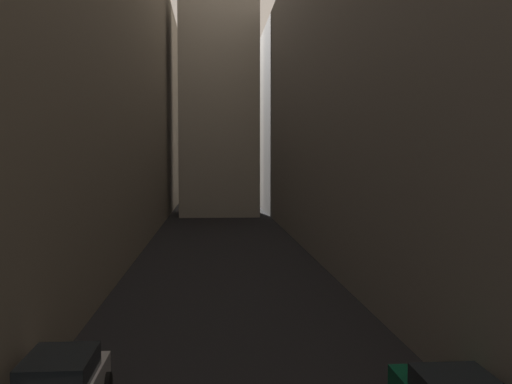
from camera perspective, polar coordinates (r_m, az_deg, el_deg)
The scene contains 3 objects.
ground_plane at distance 42.49m, azimuth -3.27°, elevation -5.07°, with size 264.00×264.00×0.00m, color black.
building_block_left at distance 45.83m, azimuth -18.64°, elevation 10.78°, with size 12.71×108.00×24.57m, color #756B5B.
building_block_right at distance 46.24m, azimuth 12.36°, elevation 9.07°, with size 13.76×108.00×21.80m, color slate.
Camera 1 is at (-0.84, 5.95, 6.05)m, focal length 40.35 mm.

